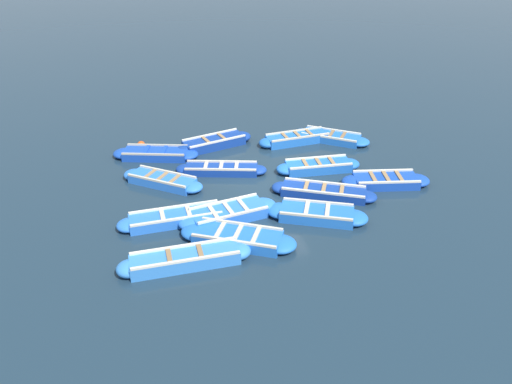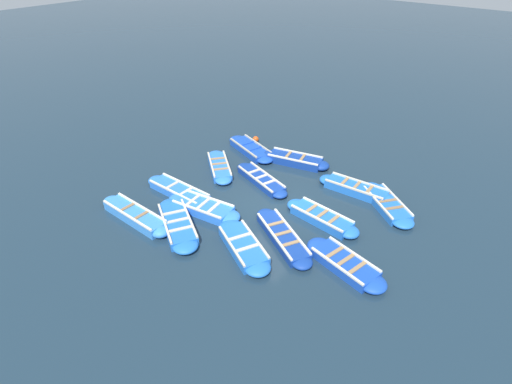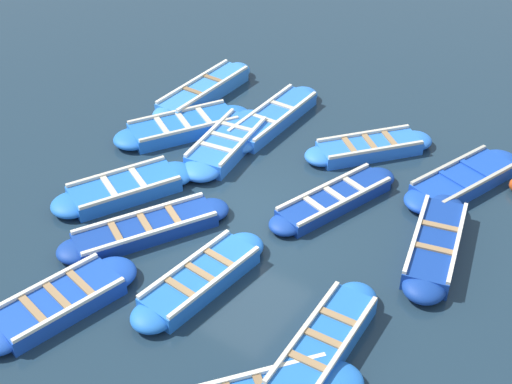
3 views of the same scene
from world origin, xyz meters
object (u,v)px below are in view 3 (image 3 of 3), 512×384
Objects in this scene: boat_broadside at (334,200)px; boat_drifting at (227,144)px; boat_mid_row at (184,127)px; boat_bow_out at (369,148)px; boat_end_of_row at (204,92)px; boat_near_quay at (435,245)px; boat_alongside at (124,189)px; boat_inner_gap at (463,180)px; boat_centre at (59,303)px; boat_far_corner at (323,346)px; boat_outer_right at (201,280)px; buoy_yellow_far at (409,143)px; boat_stern_in at (273,118)px; boat_outer_left at (146,229)px.

boat_drifting is at bearing 172.20° from boat_broadside.
boat_mid_row is 1.19× the size of boat_bow_out.
boat_end_of_row is 5.00m from boat_bow_out.
boat_alongside is (-6.47, -2.13, -0.02)m from boat_near_quay.
boat_inner_gap is 0.94× the size of boat_end_of_row.
boat_far_corner is at bearing 22.35° from boat_centre.
boat_outer_right is at bearing 48.16° from boat_centre.
boat_end_of_row reaches higher than boat_centre.
boat_near_quay is 7.37m from boat_centre.
boat_drifting reaches higher than buoy_yellow_far.
boat_near_quay is at bearing -41.94° from boat_bow_out.
boat_centre is (-4.49, -1.85, -0.02)m from boat_far_corner.
boat_drifting is at bearing -39.84° from boat_end_of_row.
boat_centre is at bearing -70.44° from boat_end_of_row.
boat_centre is at bearing -83.49° from boat_drifting.
buoy_yellow_far is (3.36, 0.94, -0.05)m from boat_stern_in.
boat_centre is at bearing -132.77° from boat_near_quay.
boat_bow_out is 0.84× the size of boat_outer_left.
boat_bow_out is 1.04m from buoy_yellow_far.
boat_inner_gap reaches higher than buoy_yellow_far.
boat_inner_gap is 6.93m from boat_mid_row.
boat_bow_out is at bearing 3.06° from boat_stern_in.
boat_end_of_row is 1.02× the size of boat_stern_in.
boat_end_of_row is at bearing -178.83° from boat_bow_out.
boat_far_corner is 7.82m from boat_mid_row.
boat_alongside is at bearing 166.40° from boat_far_corner.
boat_far_corner is (-0.12, -6.07, 0.02)m from boat_inner_gap.
boat_outer_right reaches higher than boat_centre.
boat_far_corner is at bearing -32.92° from boat_mid_row.
boat_far_corner reaches higher than boat_mid_row.
boat_centre is 9.17m from buoy_yellow_far.
buoy_yellow_far is (-1.59, 6.85, -0.07)m from boat_far_corner.
boat_outer_right is 2.62m from boat_centre.
boat_broadside is 4.24m from boat_far_corner.
boat_mid_row is 1.38m from boat_drifting.
boat_near_quay is at bearing -23.27° from boat_stern_in.
boat_bow_out is (-2.26, 6.06, -0.02)m from boat_far_corner.
boat_drifting is (-5.30, -1.85, 0.02)m from boat_inner_gap.
boat_bow_out reaches higher than boat_outer_left.
boat_alongside is 5.91m from boat_bow_out.
boat_outer_right reaches higher than boat_alongside.
boat_mid_row is 0.99× the size of boat_outer_left.
boat_end_of_row reaches higher than boat_outer_right.
boat_end_of_row is at bearing 127.71° from boat_outer_right.
boat_stern_in is at bearing 45.91° from boat_mid_row.
boat_inner_gap is at bearing 48.81° from boat_outer_left.
boat_alongside is 2.89m from boat_drifting.
boat_drifting is at bearing 120.70° from boat_outer_right.
boat_alongside reaches higher than boat_stern_in.
boat_drifting is at bearing -143.81° from buoy_yellow_far.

